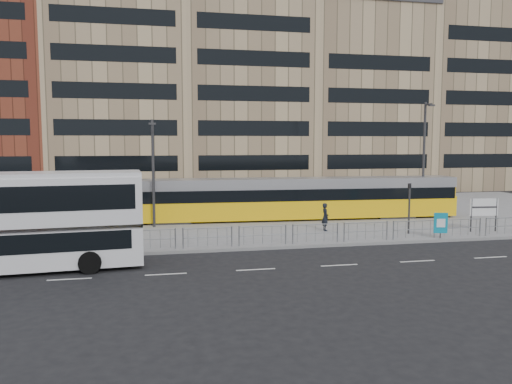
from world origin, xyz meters
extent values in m
plane|color=black|center=(0.00, 0.00, 0.00)|extent=(120.00, 120.00, 0.00)
cube|color=slate|center=(0.00, 12.00, 0.07)|extent=(64.00, 24.00, 0.15)
cube|color=gray|center=(0.00, 0.05, 0.07)|extent=(64.00, 0.25, 0.17)
cube|color=tan|center=(-10.00, 34.00, 11.00)|extent=(14.00, 16.00, 22.00)
cube|color=tan|center=(4.00, 34.00, 12.00)|extent=(14.00, 16.00, 24.00)
cube|color=tan|center=(18.00, 34.00, 10.50)|extent=(14.00, 16.00, 21.00)
cube|color=#38383D|center=(18.00, 34.00, 21.60)|extent=(14.40, 16.40, 1.20)
cube|color=tan|center=(32.00, 34.00, 11.50)|extent=(14.00, 16.00, 23.00)
cube|color=#38383D|center=(32.00, 34.00, 23.60)|extent=(14.40, 16.40, 1.20)
cylinder|color=gray|center=(2.00, 0.50, 1.20)|extent=(32.00, 0.05, 0.05)
cylinder|color=gray|center=(2.00, 0.50, 0.70)|extent=(32.00, 0.04, 0.04)
cube|color=white|center=(1.00, -4.00, 0.01)|extent=(62.00, 0.12, 0.01)
cube|color=silver|center=(-12.55, -2.23, 1.05)|extent=(11.19, 3.42, 1.70)
cube|color=silver|center=(-12.55, -2.23, 3.16)|extent=(11.19, 3.42, 2.10)
cube|color=silver|center=(-12.55, -2.23, 4.26)|extent=(11.18, 3.32, 0.30)
cube|color=black|center=(-12.05, -2.19, 1.45)|extent=(9.19, 3.30, 0.85)
cube|color=black|center=(-12.55, -2.23, 3.36)|extent=(10.59, 3.41, 1.10)
cylinder|color=black|center=(-9.26, -3.25, 0.50)|extent=(1.02, 0.38, 1.00)
cylinder|color=black|center=(-9.46, -0.71, 0.50)|extent=(1.02, 0.38, 1.00)
cube|color=yellow|center=(2.87, 9.12, 1.02)|extent=(25.62, 3.47, 1.46)
cube|color=black|center=(2.87, 9.12, 2.02)|extent=(25.26, 3.50, 0.82)
cube|color=#A2A2A6|center=(2.87, 9.12, 2.80)|extent=(25.62, 3.28, 0.73)
cube|color=yellow|center=(15.08, 8.62, 1.61)|extent=(1.18, 2.10, 2.37)
cube|color=yellow|center=(-9.35, 9.63, 1.61)|extent=(1.18, 2.10, 2.37)
cylinder|color=#2D2D30|center=(2.87, 9.12, 1.70)|extent=(2.26, 2.26, 2.74)
cube|color=#2D2D30|center=(11.07, 8.78, 0.38)|extent=(2.83, 2.41, 0.46)
cube|color=#2D2D30|center=(-5.34, 9.46, 0.38)|extent=(2.83, 2.41, 0.46)
cylinder|color=#2D2D30|center=(12.97, 1.92, 1.19)|extent=(0.09, 0.09, 2.09)
cylinder|color=#2D2D30|center=(14.60, 1.74, 1.19)|extent=(0.09, 0.09, 2.09)
cube|color=white|center=(13.79, 1.83, 1.69)|extent=(1.81, 0.26, 1.09)
cylinder|color=#2D2D30|center=(9.93, 0.40, 0.55)|extent=(0.06, 0.06, 0.80)
cube|color=#0B82A5|center=(9.93, 0.40, 1.05)|extent=(0.79, 0.24, 1.19)
cube|color=white|center=(9.93, 0.37, 1.05)|extent=(0.49, 0.12, 0.50)
imported|color=black|center=(4.14, 4.10, 1.03)|extent=(0.43, 0.65, 1.76)
cylinder|color=#2D2D30|center=(-10.61, 2.02, 1.65)|extent=(0.12, 0.12, 3.00)
imported|color=#2D2D30|center=(-10.61, 2.02, 2.75)|extent=(0.22, 0.24, 1.00)
cylinder|color=#2D2D30|center=(8.84, 2.13, 1.65)|extent=(0.12, 0.12, 3.00)
imported|color=#2D2D30|center=(8.84, 2.13, 2.75)|extent=(0.23, 0.25, 1.00)
cylinder|color=#2D2D30|center=(-6.49, 7.69, 3.68)|extent=(0.18, 0.18, 7.07)
cylinder|color=#2D2D30|center=(-6.49, 7.29, 7.02)|extent=(0.14, 0.90, 0.14)
cube|color=#2D2D30|center=(-6.49, 6.84, 6.92)|extent=(0.45, 0.20, 0.12)
cylinder|color=#2D2D30|center=(13.52, 8.70, 4.44)|extent=(0.18, 0.18, 8.58)
cylinder|color=#2D2D30|center=(13.52, 8.30, 8.53)|extent=(0.14, 0.90, 0.14)
cube|color=#2D2D30|center=(13.52, 7.85, 8.43)|extent=(0.45, 0.20, 0.12)
camera|label=1|loc=(-6.40, -25.65, 5.74)|focal=35.00mm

